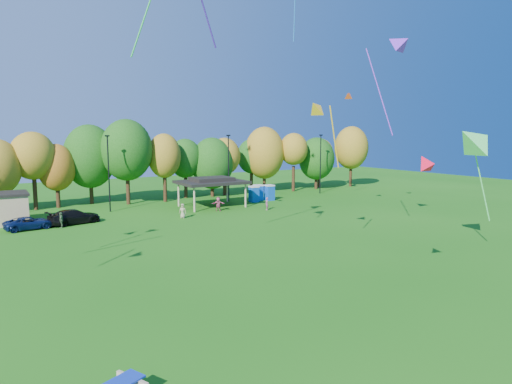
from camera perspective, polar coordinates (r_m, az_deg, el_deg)
ground at (r=20.74m, az=4.61°, el=-19.42°), size 160.00×160.00×0.00m
tree_line at (r=61.38m, az=-21.93°, el=3.67°), size 93.57×10.55×11.15m
lamp_posts at (r=56.64m, az=-17.94°, el=2.54°), size 64.50×0.25×9.09m
pavilion at (r=57.95m, az=-5.56°, el=1.31°), size 8.20×6.20×3.77m
porta_potties at (r=63.00m, az=0.58°, el=-0.12°), size 3.75×2.15×2.18m
car_c at (r=49.67m, az=-26.49°, el=-3.49°), size 4.78×2.75×1.25m
car_d at (r=50.71m, az=-21.78°, el=-2.87°), size 5.64×3.39×1.53m
far_person_0 at (r=49.14m, az=-23.16°, el=-3.23°), size 0.64×0.99×1.57m
far_person_1 at (r=50.90m, az=-9.16°, el=-2.35°), size 0.93×0.91×1.61m
far_person_3 at (r=54.95m, az=-4.73°, el=-1.51°), size 1.66×1.09×1.72m
far_person_4 at (r=55.56m, az=1.35°, el=-1.47°), size 0.51×0.65×1.55m
kite_2 at (r=37.47m, az=25.29°, el=5.88°), size 5.12×2.97×8.12m
kite_6 at (r=40.02m, az=17.02°, el=17.24°), size 2.27×4.88×8.43m
kite_8 at (r=35.13m, az=7.53°, el=10.34°), size 3.23×1.91×5.46m
kite_10 at (r=51.86m, az=11.53°, el=11.81°), size 1.62×1.55×1.31m
kite_14 at (r=27.44m, az=20.38°, el=3.50°), size 0.98×1.31×1.29m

